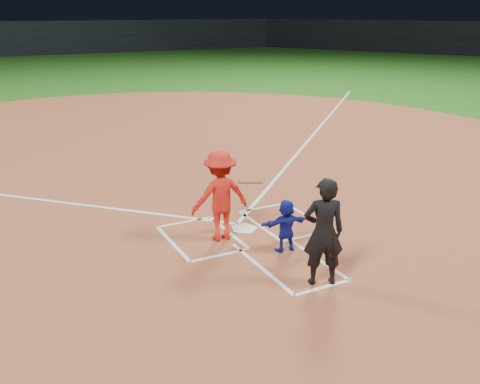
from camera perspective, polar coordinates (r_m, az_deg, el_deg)
name	(u,v)px	position (r m, az deg, el deg)	size (l,w,h in m)	color
ground	(244,229)	(11.22, 0.43, -4.01)	(120.00, 120.00, 0.00)	#1A5415
home_plate_dirt	(153,160)	(16.48, -9.31, 3.35)	(28.00, 28.00, 0.01)	brown
stadium_wall_far	(11,39)	(57.41, -23.21, 14.80)	(80.00, 1.20, 3.20)	black
home_plate	(244,228)	(11.21, 0.43, -3.91)	(0.60, 0.60, 0.02)	white
catcher	(286,226)	(10.09, 4.92, -3.59)	(0.95, 0.30, 1.02)	#131E9C
umpire	(324,232)	(8.83, 8.91, -4.24)	(0.68, 0.44, 1.85)	black
chalk_markings	(160,166)	(15.82, -8.50, 2.77)	(28.35, 17.32, 0.01)	white
batter_at_plate	(220,196)	(10.45, -2.12, -0.40)	(1.59, 0.74, 1.81)	red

